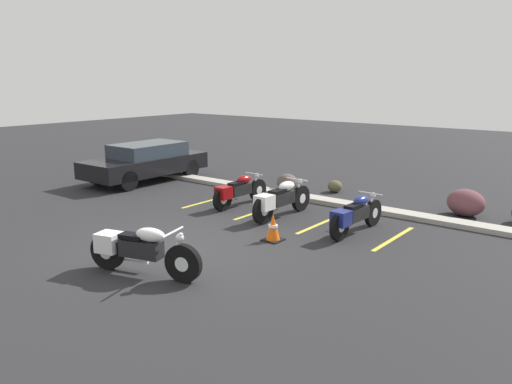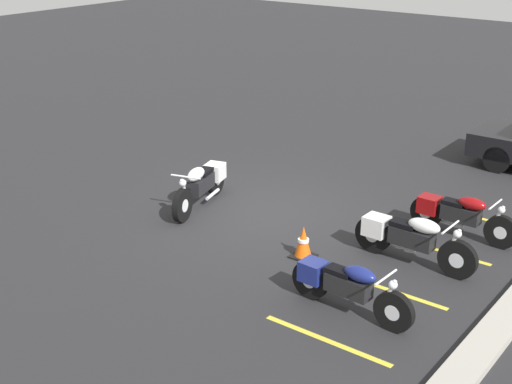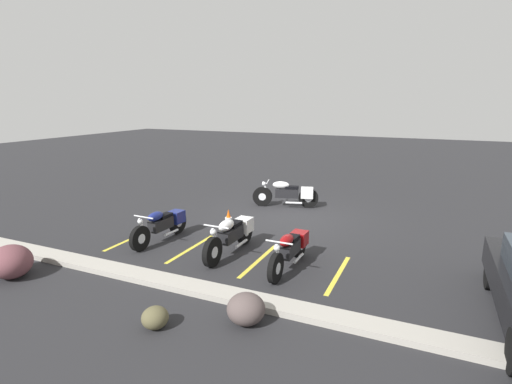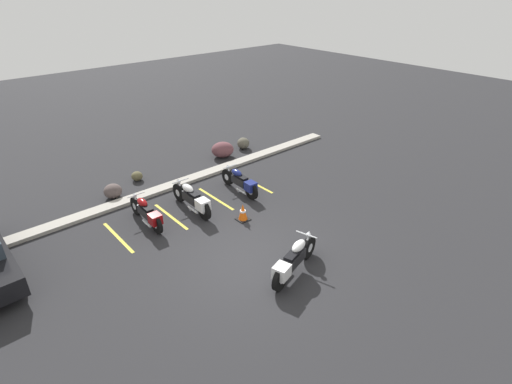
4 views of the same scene
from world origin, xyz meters
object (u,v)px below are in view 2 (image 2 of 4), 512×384
object	(u,v)px
parked_bike_1	(408,237)
parked_bike_2	(345,285)
traffic_cone	(303,243)
motorcycle_white_featured	(202,183)
parked_bike_0	(458,214)

from	to	relation	value
parked_bike_1	parked_bike_2	distance (m)	2.09
parked_bike_2	parked_bike_1	bearing A→B (deg)	91.73
parked_bike_2	traffic_cone	world-z (taller)	parked_bike_2
motorcycle_white_featured	parked_bike_0	xyz separation A→B (m)	(-1.77, 4.84, -0.03)
parked_bike_1	parked_bike_0	bearing A→B (deg)	82.21
parked_bike_2	traffic_cone	xyz separation A→B (m)	(-1.16, -1.53, -0.17)
parked_bike_2	motorcycle_white_featured	bearing A→B (deg)	159.96
parked_bike_0	parked_bike_2	distance (m)	3.69
parked_bike_0	traffic_cone	xyz separation A→B (m)	(2.52, -1.81, -0.17)
parked_bike_0	parked_bike_1	size ratio (longest dim) A/B	0.93
motorcycle_white_featured	parked_bike_1	xyz separation A→B (m)	(-0.19, 4.60, 0.00)
motorcycle_white_featured	parked_bike_2	distance (m)	4.95
parked_bike_0	parked_bike_1	distance (m)	1.60
motorcycle_white_featured	parked_bike_2	world-z (taller)	motorcycle_white_featured
motorcycle_white_featured	parked_bike_0	distance (m)	5.16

